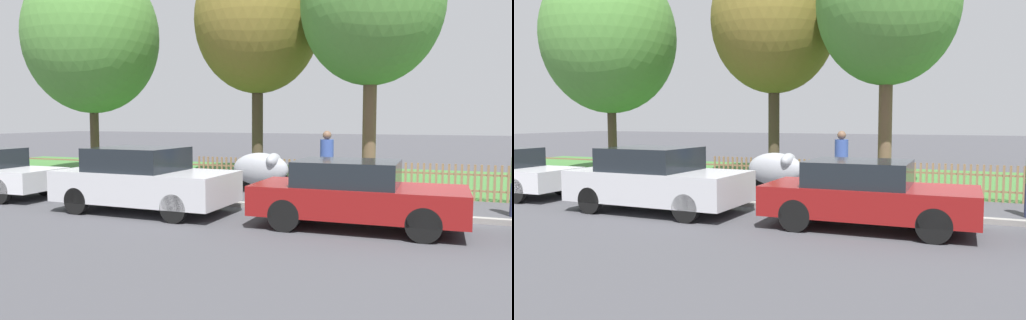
# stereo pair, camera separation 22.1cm
# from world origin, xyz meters

# --- Properties ---
(ground_plane) EXTENTS (120.00, 120.00, 0.00)m
(ground_plane) POSITION_xyz_m (0.00, 0.00, 0.00)
(ground_plane) COLOR #424247
(kerb_stone) EXTENTS (41.64, 0.20, 0.12)m
(kerb_stone) POSITION_xyz_m (0.00, 0.10, 0.06)
(kerb_stone) COLOR gray
(kerb_stone) RESTS_ON ground
(grass_strip) EXTENTS (41.64, 8.16, 0.01)m
(grass_strip) POSITION_xyz_m (0.00, 7.20, 0.01)
(grass_strip) COLOR #3D7033
(grass_strip) RESTS_ON ground
(park_fence) EXTENTS (41.64, 0.05, 0.98)m
(park_fence) POSITION_xyz_m (0.00, 3.13, 0.49)
(park_fence) COLOR olive
(park_fence) RESTS_ON ground
(parked_car_black_saloon) EXTENTS (4.22, 1.96, 1.52)m
(parked_car_black_saloon) POSITION_xyz_m (-5.53, -1.33, 0.77)
(parked_car_black_saloon) COLOR #BCBCC1
(parked_car_black_saloon) RESTS_ON ground
(parked_car_navy_estate) EXTENTS (4.19, 1.85, 1.36)m
(parked_car_navy_estate) POSITION_xyz_m (-0.56, -1.31, 0.70)
(parked_car_navy_estate) COLOR maroon
(parked_car_navy_estate) RESTS_ON ground
(covered_motorcycle) EXTENTS (1.90, 0.80, 1.19)m
(covered_motorcycle) POSITION_xyz_m (-3.96, 2.48, 0.72)
(covered_motorcycle) COLOR black
(covered_motorcycle) RESTS_ON ground
(tree_nearest_kerb) EXTENTS (5.27, 5.27, 8.48)m
(tree_nearest_kerb) POSITION_xyz_m (-12.16, 5.14, 5.44)
(tree_nearest_kerb) COLOR #473828
(tree_nearest_kerb) RESTS_ON ground
(tree_behind_motorcycle) EXTENTS (4.70, 4.70, 8.55)m
(tree_behind_motorcycle) POSITION_xyz_m (-5.58, 6.35, 5.82)
(tree_behind_motorcycle) COLOR #473828
(tree_behind_motorcycle) RESTS_ON ground
(tree_mid_park) EXTENTS (4.47, 4.47, 8.39)m
(tree_mid_park) POSITION_xyz_m (-1.20, 4.90, 5.79)
(tree_mid_park) COLOR brown
(tree_mid_park) RESTS_ON ground
(pedestrian_near_fence) EXTENTS (0.51, 0.51, 1.86)m
(pedestrian_near_fence) POSITION_xyz_m (-2.02, 2.51, 1.05)
(pedestrian_near_fence) COLOR black
(pedestrian_near_fence) RESTS_ON ground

